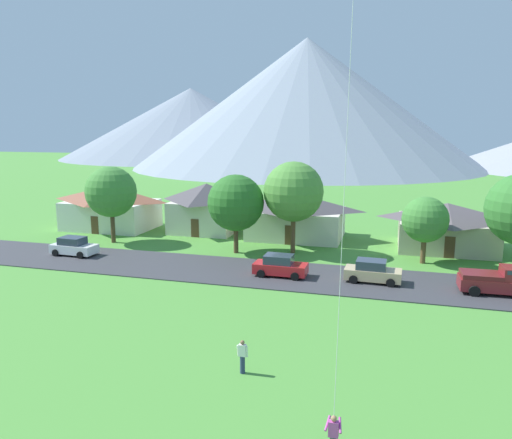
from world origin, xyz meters
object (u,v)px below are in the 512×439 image
(house_left_center, at_px, (446,225))
(tree_center, at_px, (294,192))
(house_leftmost, at_px, (207,206))
(house_right_center, at_px, (111,206))
(parked_car_red_mid_east, at_px, (280,266))
(tree_right_of_center, at_px, (236,203))
(pickup_truck_maroon_west_side, at_px, (501,280))
(tree_left_of_center, at_px, (425,220))
(tree_far_right, at_px, (111,192))
(watcher_person, at_px, (242,356))
(house_rightmost, at_px, (296,215))
(parked_car_tan_west_end, at_px, (372,272))
(parked_car_white_mid_west, at_px, (74,247))

(house_left_center, xyz_separation_m, tree_center, (-14.03, -5.77, 3.49))
(house_leftmost, relative_size, house_right_center, 0.72)
(tree_center, relative_size, parked_car_red_mid_east, 2.05)
(tree_right_of_center, xyz_separation_m, pickup_truck_maroon_west_side, (21.60, -6.24, -3.71))
(tree_left_of_center, bearing_deg, house_right_center, 170.08)
(tree_far_right, distance_m, parked_car_red_mid_east, 20.84)
(tree_far_right, distance_m, watcher_person, 31.02)
(house_right_center, bearing_deg, tree_left_of_center, -9.92)
(house_leftmost, relative_size, tree_center, 0.89)
(tree_right_of_center, bearing_deg, house_leftmost, 126.09)
(tree_right_of_center, bearing_deg, house_rightmost, 62.58)
(house_left_center, relative_size, tree_far_right, 1.22)
(parked_car_tan_west_end, bearing_deg, house_right_center, 157.15)
(parked_car_white_mid_west, bearing_deg, house_right_center, 106.75)
(house_right_center, xyz_separation_m, house_rightmost, (21.90, 1.02, -0.15))
(tree_center, xyz_separation_m, pickup_truck_maroon_west_side, (16.44, -7.69, -4.76))
(house_right_center, distance_m, pickup_truck_maroon_west_side, 41.53)
(tree_far_right, distance_m, pickup_truck_maroon_west_side, 36.00)
(pickup_truck_maroon_west_side, bearing_deg, tree_right_of_center, 163.90)
(watcher_person, bearing_deg, tree_far_right, 133.02)
(house_leftmost, height_order, house_left_center, house_leftmost)
(house_right_center, relative_size, house_rightmost, 1.01)
(tree_center, bearing_deg, house_leftmost, 147.80)
(house_leftmost, distance_m, tree_left_of_center, 24.43)
(parked_car_tan_west_end, bearing_deg, pickup_truck_maroon_west_side, -2.61)
(tree_far_right, height_order, parked_car_red_mid_east, tree_far_right)
(tree_center, bearing_deg, tree_far_right, -177.36)
(house_left_center, bearing_deg, tree_center, -157.65)
(tree_far_right, height_order, pickup_truck_maroon_west_side, tree_far_right)
(house_right_center, relative_size, tree_far_right, 1.36)
(house_left_center, distance_m, tree_left_of_center, 6.85)
(house_rightmost, distance_m, parked_car_white_mid_west, 22.56)
(tree_right_of_center, height_order, tree_far_right, tree_far_right)
(tree_left_of_center, xyz_separation_m, tree_far_right, (-30.30, -0.39, 1.40))
(house_rightmost, height_order, parked_car_red_mid_east, house_rightmost)
(tree_far_right, relative_size, parked_car_white_mid_west, 1.84)
(house_rightmost, relative_size, tree_far_right, 1.34)
(house_leftmost, height_order, house_right_center, house_leftmost)
(tree_left_of_center, bearing_deg, pickup_truck_maroon_west_side, -56.43)
(house_left_center, relative_size, pickup_truck_maroon_west_side, 1.82)
(house_rightmost, xyz_separation_m, tree_center, (0.99, -6.60, 3.35))
(pickup_truck_maroon_west_side, bearing_deg, house_left_center, 100.15)
(tree_far_right, xyz_separation_m, parked_car_white_mid_west, (-0.57, -5.72, -4.39))
(tree_left_of_center, xyz_separation_m, parked_car_red_mid_east, (-11.11, -7.23, -2.99))
(tree_left_of_center, bearing_deg, parked_car_tan_west_end, -120.37)
(house_leftmost, bearing_deg, house_rightmost, -3.53)
(tree_right_of_center, height_order, parked_car_tan_west_end, tree_right_of_center)
(house_left_center, distance_m, house_right_center, 36.92)
(house_left_center, xyz_separation_m, watcher_person, (-11.74, -29.08, -1.45))
(parked_car_tan_west_end, xyz_separation_m, watcher_person, (-5.35, -16.02, 0.01))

